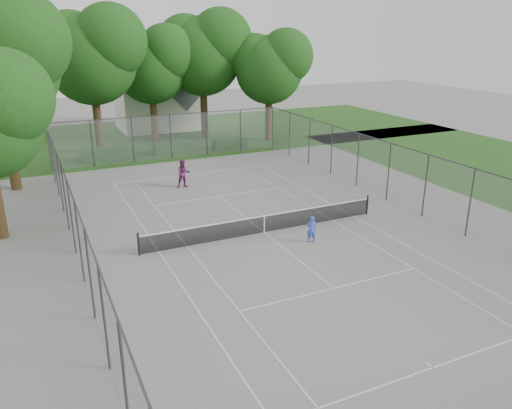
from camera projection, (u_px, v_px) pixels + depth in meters
name	position (u px, v px, depth m)	size (l,w,h in m)	color
ground	(264.00, 233.00, 25.47)	(120.00, 120.00, 0.00)	slate
grass_far	(146.00, 137.00, 47.70)	(60.00, 20.00, 0.00)	#1B4112
court_markings	(264.00, 232.00, 25.47)	(11.03, 23.83, 0.01)	silver
tennis_net	(264.00, 223.00, 25.30)	(12.87, 0.10, 1.10)	black
perimeter_fence	(264.00, 199.00, 24.87)	(18.08, 34.08, 3.52)	#38383D
tree_far_left	(92.00, 52.00, 39.22)	(8.21, 7.50, 11.81)	#322312
tree_far_midleft	(152.00, 62.00, 43.47)	(7.19, 6.56, 10.33)	#322312
tree_far_midright	(203.00, 50.00, 44.98)	(8.13, 7.42, 11.69)	#322312
tree_far_right	(270.00, 64.00, 44.29)	(6.92, 6.32, 9.95)	#322312
hedge_left	(108.00, 154.00, 39.32)	(4.00, 1.20, 1.00)	#164416
hedge_mid	(173.00, 148.00, 41.47)	(3.12, 0.89, 0.98)	#164416
hedge_right	(230.00, 143.00, 43.22)	(2.87, 1.05, 0.86)	#164416
house	(158.00, 88.00, 50.76)	(8.12, 6.29, 10.11)	white
girl_player	(312.00, 229.00, 24.16)	(0.48, 0.32, 1.33)	blue
woman_player	(184.00, 174.00, 32.45)	(0.89, 0.70, 1.84)	#632152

